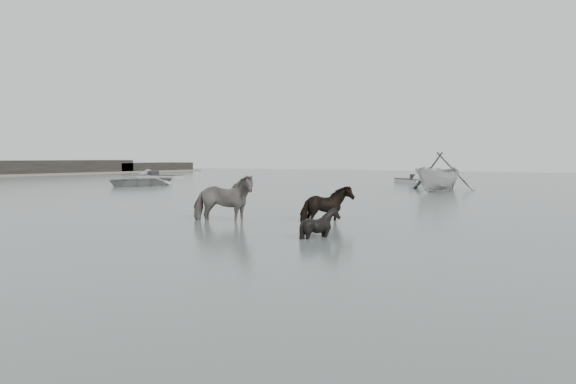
% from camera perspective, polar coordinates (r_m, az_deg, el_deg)
% --- Properties ---
extents(ground, '(140.00, 140.00, 0.00)m').
position_cam_1_polar(ground, '(16.72, -5.75, -3.42)').
color(ground, '#556562').
rests_on(ground, ground).
extents(pony_pinto, '(2.28, 1.71, 1.75)m').
position_cam_1_polar(pony_pinto, '(17.93, -6.62, -0.15)').
color(pony_pinto, black).
rests_on(pony_pinto, ground).
extents(pony_dark, '(1.40, 1.57, 1.43)m').
position_cam_1_polar(pony_dark, '(17.76, 4.05, -0.70)').
color(pony_dark, black).
rests_on(pony_dark, ground).
extents(pony_black, '(1.28, 1.22, 1.10)m').
position_cam_1_polar(pony_black, '(14.16, 3.29, -2.41)').
color(pony_black, black).
rests_on(pony_black, ground).
extents(rowboat_lead, '(3.96, 5.30, 1.05)m').
position_cam_1_polar(rowboat_lead, '(41.46, -14.99, 1.33)').
color(rowboat_lead, '#AFB0AB').
rests_on(rowboat_lead, ground).
extents(rowboat_trail, '(4.29, 4.92, 2.51)m').
position_cam_1_polar(rowboat_trail, '(36.63, 15.34, 2.20)').
color(rowboat_trail, '#989B98').
rests_on(rowboat_trail, ground).
extents(boat_small, '(2.32, 4.40, 1.62)m').
position_cam_1_polar(boat_small, '(34.43, 14.99, 1.38)').
color(boat_small, '#B4B4AF').
rests_on(boat_small, ground).
extents(skiff_outer, '(6.57, 2.23, 0.75)m').
position_cam_1_polar(skiff_outer, '(54.94, -12.89, 1.71)').
color(skiff_outer, '#B2B1AD').
rests_on(skiff_outer, ground).
extents(skiff_mid, '(4.75, 4.44, 0.75)m').
position_cam_1_polar(skiff_mid, '(44.81, 12.69, 1.33)').
color(skiff_mid, '#ADAFAD').
rests_on(skiff_mid, ground).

